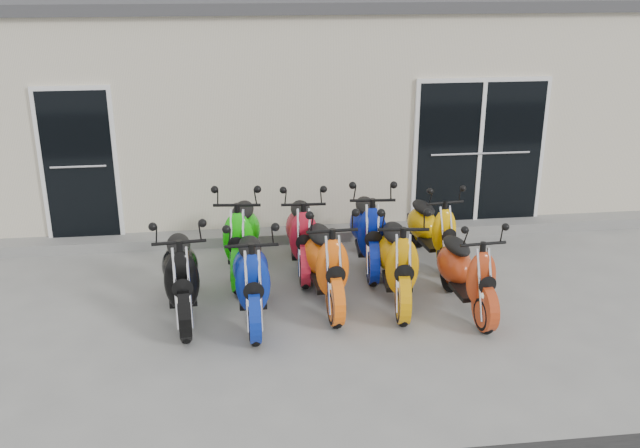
{
  "coord_description": "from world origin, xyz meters",
  "views": [
    {
      "loc": [
        -1.07,
        -7.81,
        3.85
      ],
      "look_at": [
        0.0,
        0.6,
        0.75
      ],
      "focal_mm": 40.0,
      "sensor_mm": 36.0,
      "label": 1
    }
  ],
  "objects_px": {
    "scooter_front_orange_a": "(325,251)",
    "scooter_front_red": "(468,262)",
    "scooter_back_yellow": "(433,220)",
    "scooter_front_black": "(180,263)",
    "scooter_back_green": "(241,225)",
    "scooter_front_orange_b": "(398,250)",
    "scooter_back_red": "(302,224)",
    "scooter_back_blue": "(368,220)",
    "scooter_front_blue": "(251,266)"
  },
  "relations": [
    {
      "from": "scooter_front_orange_b",
      "to": "scooter_front_red",
      "type": "xyz_separation_m",
      "value": [
        0.75,
        -0.33,
        -0.06
      ]
    },
    {
      "from": "scooter_back_red",
      "to": "scooter_front_black",
      "type": "bearing_deg",
      "value": -139.16
    },
    {
      "from": "scooter_front_orange_a",
      "to": "scooter_front_red",
      "type": "bearing_deg",
      "value": -16.42
    },
    {
      "from": "scooter_front_black",
      "to": "scooter_back_yellow",
      "type": "xyz_separation_m",
      "value": [
        3.3,
        1.25,
        -0.08
      ]
    },
    {
      "from": "scooter_front_black",
      "to": "scooter_front_orange_b",
      "type": "distance_m",
      "value": 2.54
    },
    {
      "from": "scooter_front_black",
      "to": "scooter_back_yellow",
      "type": "bearing_deg",
      "value": 15.49
    },
    {
      "from": "scooter_front_orange_a",
      "to": "scooter_back_yellow",
      "type": "bearing_deg",
      "value": 32.03
    },
    {
      "from": "scooter_front_orange_b",
      "to": "scooter_back_red",
      "type": "bearing_deg",
      "value": 139.48
    },
    {
      "from": "scooter_back_red",
      "to": "scooter_back_blue",
      "type": "height_order",
      "value": "scooter_back_blue"
    },
    {
      "from": "scooter_front_orange_b",
      "to": "scooter_back_blue",
      "type": "xyz_separation_m",
      "value": [
        -0.15,
        1.08,
        -0.0
      ]
    },
    {
      "from": "scooter_back_red",
      "to": "scooter_front_blue",
      "type": "bearing_deg",
      "value": -115.14
    },
    {
      "from": "scooter_front_blue",
      "to": "scooter_front_orange_a",
      "type": "bearing_deg",
      "value": 17.96
    },
    {
      "from": "scooter_front_black",
      "to": "scooter_front_orange_b",
      "type": "relative_size",
      "value": 1.0
    },
    {
      "from": "scooter_front_orange_b",
      "to": "scooter_back_green",
      "type": "relative_size",
      "value": 0.99
    },
    {
      "from": "scooter_back_green",
      "to": "scooter_front_orange_b",
      "type": "bearing_deg",
      "value": -24.24
    },
    {
      "from": "scooter_front_orange_a",
      "to": "scooter_front_red",
      "type": "xyz_separation_m",
      "value": [
        1.61,
        -0.39,
        -0.06
      ]
    },
    {
      "from": "scooter_back_green",
      "to": "scooter_back_yellow",
      "type": "xyz_separation_m",
      "value": [
        2.59,
        0.11,
        -0.08
      ]
    },
    {
      "from": "scooter_front_black",
      "to": "scooter_back_green",
      "type": "bearing_deg",
      "value": 52.68
    },
    {
      "from": "scooter_front_orange_b",
      "to": "scooter_back_yellow",
      "type": "distance_m",
      "value": 1.41
    },
    {
      "from": "scooter_front_blue",
      "to": "scooter_front_orange_b",
      "type": "distance_m",
      "value": 1.75
    },
    {
      "from": "scooter_front_orange_a",
      "to": "scooter_back_red",
      "type": "height_order",
      "value": "scooter_front_orange_a"
    },
    {
      "from": "scooter_front_blue",
      "to": "scooter_front_orange_b",
      "type": "relative_size",
      "value": 0.99
    },
    {
      "from": "scooter_front_red",
      "to": "scooter_back_yellow",
      "type": "height_order",
      "value": "scooter_front_red"
    },
    {
      "from": "scooter_front_red",
      "to": "scooter_back_yellow",
      "type": "distance_m",
      "value": 1.51
    },
    {
      "from": "scooter_front_orange_a",
      "to": "scooter_back_green",
      "type": "bearing_deg",
      "value": 131.1
    },
    {
      "from": "scooter_front_blue",
      "to": "scooter_front_red",
      "type": "distance_m",
      "value": 2.49
    },
    {
      "from": "scooter_front_black",
      "to": "scooter_back_green",
      "type": "distance_m",
      "value": 1.34
    },
    {
      "from": "scooter_front_orange_b",
      "to": "scooter_back_green",
      "type": "xyz_separation_m",
      "value": [
        -1.82,
        1.07,
        0.01
      ]
    },
    {
      "from": "scooter_front_blue",
      "to": "scooter_back_blue",
      "type": "relative_size",
      "value": 0.99
    },
    {
      "from": "scooter_front_black",
      "to": "scooter_front_blue",
      "type": "bearing_deg",
      "value": -16.61
    },
    {
      "from": "scooter_back_green",
      "to": "scooter_back_red",
      "type": "xyz_separation_m",
      "value": [
        0.8,
        0.04,
        -0.03
      ]
    },
    {
      "from": "scooter_front_black",
      "to": "scooter_front_red",
      "type": "relative_size",
      "value": 1.09
    },
    {
      "from": "scooter_front_red",
      "to": "scooter_back_blue",
      "type": "xyz_separation_m",
      "value": [
        -0.89,
        1.41,
        0.06
      ]
    },
    {
      "from": "scooter_front_blue",
      "to": "scooter_front_red",
      "type": "bearing_deg",
      "value": -2.58
    },
    {
      "from": "scooter_front_red",
      "to": "scooter_back_green",
      "type": "distance_m",
      "value": 2.93
    },
    {
      "from": "scooter_front_orange_a",
      "to": "scooter_back_green",
      "type": "xyz_separation_m",
      "value": [
        -0.97,
        1.01,
        0.0
      ]
    },
    {
      "from": "scooter_front_blue",
      "to": "scooter_back_blue",
      "type": "distance_m",
      "value": 2.06
    },
    {
      "from": "scooter_back_green",
      "to": "scooter_back_blue",
      "type": "relative_size",
      "value": 1.01
    },
    {
      "from": "scooter_back_blue",
      "to": "scooter_back_yellow",
      "type": "xyz_separation_m",
      "value": [
        0.91,
        0.1,
        -0.08
      ]
    },
    {
      "from": "scooter_front_orange_a",
      "to": "scooter_front_red",
      "type": "height_order",
      "value": "scooter_front_orange_a"
    },
    {
      "from": "scooter_front_orange_b",
      "to": "scooter_back_red",
      "type": "relative_size",
      "value": 1.03
    },
    {
      "from": "scooter_front_blue",
      "to": "scooter_front_orange_a",
      "type": "distance_m",
      "value": 0.93
    },
    {
      "from": "scooter_back_green",
      "to": "scooter_back_blue",
      "type": "height_order",
      "value": "scooter_back_green"
    },
    {
      "from": "scooter_front_blue",
      "to": "scooter_back_red",
      "type": "relative_size",
      "value": 1.02
    },
    {
      "from": "scooter_front_blue",
      "to": "scooter_front_orange_b",
      "type": "height_order",
      "value": "scooter_front_orange_b"
    },
    {
      "from": "scooter_back_yellow",
      "to": "scooter_front_orange_a",
      "type": "bearing_deg",
      "value": -152.1
    },
    {
      "from": "scooter_front_red",
      "to": "scooter_front_black",
      "type": "bearing_deg",
      "value": 171.53
    },
    {
      "from": "scooter_back_yellow",
      "to": "scooter_front_black",
      "type": "bearing_deg",
      "value": -166.03
    },
    {
      "from": "scooter_front_black",
      "to": "scooter_front_red",
      "type": "bearing_deg",
      "value": -9.85
    },
    {
      "from": "scooter_front_orange_a",
      "to": "scooter_back_green",
      "type": "distance_m",
      "value": 1.4
    }
  ]
}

